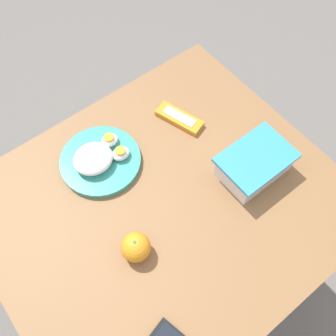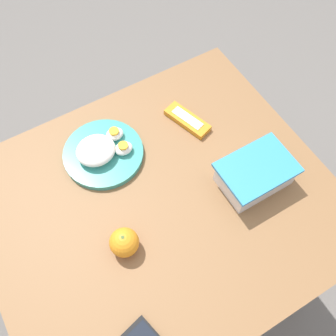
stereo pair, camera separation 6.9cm
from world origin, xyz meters
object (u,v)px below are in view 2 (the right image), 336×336
rice_plate (102,151)px  food_container (255,175)px  candy_bar (187,120)px  orange_fruit (124,242)px

rice_plate → food_container: bearing=138.1°
food_container → candy_bar: food_container is taller
food_container → rice_plate: food_container is taller
food_container → rice_plate: size_ratio=0.86×
food_container → orange_fruit: bearing=-1.6°
candy_bar → food_container: bearing=100.3°
food_container → rice_plate: 0.42m
orange_fruit → rice_plate: bearing=-104.5°
orange_fruit → rice_plate: size_ratio=0.32×
rice_plate → candy_bar: rice_plate is taller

